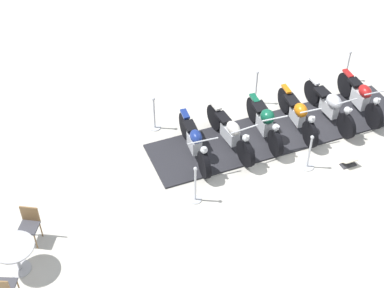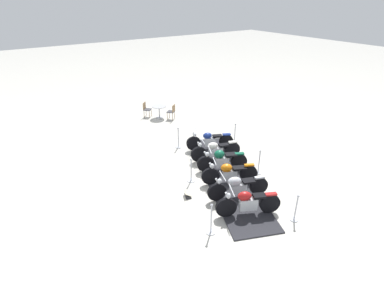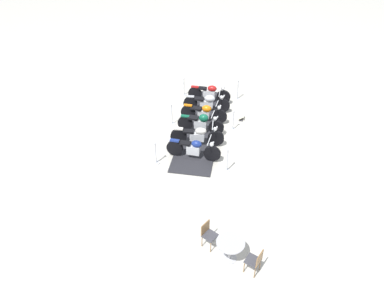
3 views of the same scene
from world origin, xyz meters
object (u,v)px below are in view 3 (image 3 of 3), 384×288
(motorcycle_cream, at_px, (198,135))
(stanchion_right_front, at_px, (227,163))
(motorcycle_navy, at_px, (194,149))
(stanchion_right_rear, at_px, (238,93))
(stanchion_left_mid, at_px, (172,118))
(stanchion_left_front, at_px, (156,156))
(cafe_chair_near_table, at_px, (255,261))
(stanchion_right_mid, at_px, (233,124))
(motorcycle_maroon, at_px, (210,93))
(motorcycle_forest, at_px, (201,123))
(motorcycle_chrome, at_px, (207,102))
(cafe_table, at_px, (230,246))
(info_placard, at_px, (241,118))
(cafe_chair_across_table, at_px, (208,233))
(stanchion_left_rear, at_px, (184,89))
(motorcycle_copper, at_px, (204,112))

(motorcycle_cream, relative_size, stanchion_right_front, 2.12)
(motorcycle_navy, relative_size, stanchion_right_rear, 1.88)
(stanchion_left_mid, relative_size, stanchion_right_front, 1.03)
(stanchion_left_front, relative_size, cafe_chair_near_table, 1.14)
(stanchion_right_mid, bearing_deg, motorcycle_maroon, 97.78)
(motorcycle_navy, xyz_separation_m, motorcycle_forest, (0.74, 1.83, 0.03))
(motorcycle_navy, bearing_deg, stanchion_left_front, -154.63)
(motorcycle_chrome, relative_size, motorcycle_maroon, 1.08)
(motorcycle_forest, distance_m, cafe_table, 6.95)
(motorcycle_chrome, distance_m, cafe_chair_near_table, 9.38)
(motorcycle_forest, xyz_separation_m, stanchion_left_mid, (-1.18, 1.01, -0.17))
(cafe_chair_near_table, bearing_deg, motorcycle_cream, -41.85)
(stanchion_right_mid, xyz_separation_m, cafe_chair_near_table, (-1.71, -7.43, 0.21))
(stanchion_left_mid, relative_size, info_placard, 2.46)
(motorcycle_navy, xyz_separation_m, stanchion_left_front, (-1.57, 0.03, -0.15))
(stanchion_right_mid, height_order, cafe_table, stanchion_right_mid)
(stanchion_left_mid, bearing_deg, motorcycle_forest, -40.68)
(stanchion_right_rear, bearing_deg, stanchion_right_mid, -112.04)
(motorcycle_navy, xyz_separation_m, cafe_chair_across_table, (-0.54, -4.43, 0.03))
(cafe_chair_near_table, bearing_deg, stanchion_left_front, -22.97)
(stanchion_left_mid, bearing_deg, stanchion_right_front, -68.45)
(stanchion_left_rear, bearing_deg, motorcycle_forest, -89.43)
(motorcycle_forest, xyz_separation_m, stanchion_right_mid, (1.50, -0.07, -0.22))
(stanchion_left_front, bearing_deg, stanchion_right_mid, 24.36)
(cafe_chair_across_table, bearing_deg, motorcycle_copper, 128.99)
(motorcycle_navy, bearing_deg, motorcycle_maroon, 94.33)
(motorcycle_navy, relative_size, cafe_chair_near_table, 2.34)
(motorcycle_maroon, height_order, cafe_chair_near_table, motorcycle_maroon)
(stanchion_left_mid, distance_m, stanchion_right_rear, 4.19)
(motorcycle_navy, bearing_deg, motorcycle_cream, 94.27)
(stanchion_right_rear, relative_size, cafe_chair_across_table, 1.25)
(stanchion_right_rear, xyz_separation_m, cafe_table, (-3.41, -9.64, 0.19))
(motorcycle_navy, height_order, motorcycle_maroon, motorcycle_maroon)
(motorcycle_forest, distance_m, stanchion_right_mid, 1.52)
(stanchion_right_front, distance_m, stanchion_left_rear, 6.72)
(stanchion_left_front, xyz_separation_m, cafe_chair_across_table, (1.04, -4.46, 0.19))
(motorcycle_copper, relative_size, stanchion_right_rear, 1.84)
(motorcycle_navy, relative_size, stanchion_left_front, 2.06)
(motorcycle_copper, bearing_deg, info_placard, 20.46)
(motorcycle_copper, xyz_separation_m, cafe_chair_near_table, (-0.58, -8.42, 0.01))
(stanchion_left_front, bearing_deg, cafe_table, -73.19)
(cafe_table, bearing_deg, stanchion_left_rear, 86.08)
(motorcycle_maroon, bearing_deg, stanchion_left_front, -100.67)
(motorcycle_maroon, bearing_deg, stanchion_right_rear, 26.20)
(stanchion_left_front, xyz_separation_m, cafe_table, (1.54, -5.10, 0.23))
(motorcycle_chrome, height_order, cafe_chair_near_table, motorcycle_chrome)
(stanchion_right_front, bearing_deg, cafe_chair_across_table, -115.92)
(motorcycle_cream, bearing_deg, stanchion_right_rear, 68.38)
(motorcycle_copper, bearing_deg, cafe_table, -71.94)
(cafe_chair_near_table, bearing_deg, info_placard, -59.46)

